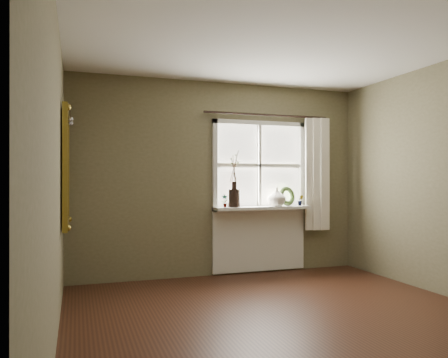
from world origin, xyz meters
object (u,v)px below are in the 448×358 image
Objects in this scene: dark_jug at (234,198)px; wreath at (287,198)px; gilt_mirror at (66,168)px; cream_vase at (277,197)px.

dark_jug is 0.86× the size of wreath.
dark_jug is at bearing 14.40° from gilt_mirror.
dark_jug is 0.80m from wreath.
dark_jug is at bearing 165.52° from wreath.
wreath is 0.22× the size of gilt_mirror.
cream_vase is at bearing 11.19° from gilt_mirror.
gilt_mirror is at bearing -165.60° from dark_jug.
gilt_mirror reaches higher than wreath.
dark_jug is 0.19× the size of gilt_mirror.
cream_vase is at bearing 0.00° from dark_jug.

